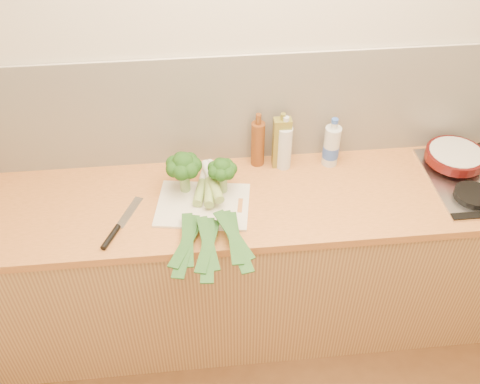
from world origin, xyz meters
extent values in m
plane|color=beige|center=(0.00, 1.50, 1.30)|extent=(3.50, 0.00, 3.50)
cube|color=silver|center=(0.00, 1.49, 1.17)|extent=(3.20, 0.02, 0.54)
cube|color=tan|center=(0.00, 1.20, 0.43)|extent=(3.20, 0.60, 0.86)
cube|color=#DE8841|center=(0.00, 1.20, 0.88)|extent=(3.20, 0.62, 0.04)
cylinder|color=black|center=(0.87, 1.08, 0.93)|extent=(0.17, 0.17, 0.03)
cylinder|color=black|center=(0.87, 1.32, 0.93)|extent=(0.17, 0.17, 0.03)
cube|color=white|center=(-0.32, 1.16, 0.91)|extent=(0.44, 0.35, 0.01)
cylinder|color=#82A460|center=(-0.39, 1.26, 0.96)|extent=(0.05, 0.05, 0.09)
sphere|color=#123D10|center=(-0.39, 1.26, 1.07)|extent=(0.10, 0.10, 0.10)
sphere|color=#123D10|center=(-0.35, 1.26, 1.05)|extent=(0.07, 0.07, 0.07)
sphere|color=#123D10|center=(-0.37, 1.30, 1.05)|extent=(0.07, 0.07, 0.07)
sphere|color=#123D10|center=(-0.40, 1.30, 1.05)|extent=(0.07, 0.07, 0.07)
sphere|color=#123D10|center=(-0.43, 1.28, 1.05)|extent=(0.07, 0.07, 0.07)
sphere|color=#123D10|center=(-0.43, 1.24, 1.05)|extent=(0.07, 0.07, 0.07)
sphere|color=#123D10|center=(-0.40, 1.22, 1.05)|extent=(0.07, 0.07, 0.07)
sphere|color=#123D10|center=(-0.37, 1.23, 1.05)|extent=(0.07, 0.07, 0.07)
cylinder|color=#82A460|center=(-0.23, 1.24, 0.95)|extent=(0.04, 0.04, 0.08)
sphere|color=#123D10|center=(-0.23, 1.24, 1.05)|extent=(0.08, 0.08, 0.08)
sphere|color=#123D10|center=(-0.19, 1.24, 1.03)|extent=(0.06, 0.06, 0.06)
sphere|color=#123D10|center=(-0.20, 1.27, 1.03)|extent=(0.06, 0.06, 0.06)
sphere|color=#123D10|center=(-0.24, 1.27, 1.03)|extent=(0.06, 0.06, 0.06)
sphere|color=#123D10|center=(-0.26, 1.25, 1.03)|extent=(0.06, 0.06, 0.06)
sphere|color=#123D10|center=(-0.26, 1.22, 1.03)|extent=(0.06, 0.06, 0.06)
sphere|color=#123D10|center=(-0.24, 1.20, 1.03)|extent=(0.06, 0.06, 0.06)
sphere|color=#123D10|center=(-0.20, 1.21, 1.03)|extent=(0.06, 0.06, 0.06)
cylinder|color=white|center=(-0.30, 1.33, 0.93)|extent=(0.06, 0.12, 0.04)
cylinder|color=#8CAA55|center=(-0.33, 1.21, 0.93)|extent=(0.07, 0.15, 0.04)
cube|color=#184419|center=(-0.39, 0.92, 0.93)|extent=(0.16, 0.29, 0.02)
cube|color=#184419|center=(-0.40, 0.90, 0.94)|extent=(0.12, 0.34, 0.01)
cube|color=#184419|center=(-0.39, 0.93, 0.94)|extent=(0.05, 0.28, 0.02)
cylinder|color=white|center=(-0.28, 1.33, 0.95)|extent=(0.05, 0.13, 0.04)
cylinder|color=#8CAA55|center=(-0.29, 1.19, 0.95)|extent=(0.05, 0.17, 0.04)
cube|color=#184419|center=(-0.31, 0.88, 0.95)|extent=(0.12, 0.30, 0.02)
cube|color=#184419|center=(-0.31, 0.86, 0.95)|extent=(0.08, 0.34, 0.01)
cube|color=#184419|center=(-0.31, 0.89, 0.96)|extent=(0.08, 0.28, 0.02)
cylinder|color=white|center=(-0.29, 1.31, 0.97)|extent=(0.06, 0.12, 0.04)
cylinder|color=#8CAA55|center=(-0.26, 1.18, 0.97)|extent=(0.07, 0.15, 0.04)
cube|color=#184419|center=(-0.21, 0.89, 0.97)|extent=(0.05, 0.30, 0.02)
cube|color=#184419|center=(-0.20, 0.87, 0.97)|extent=(0.11, 0.34, 0.01)
cube|color=#184419|center=(-0.21, 0.90, 0.97)|extent=(0.15, 0.28, 0.02)
cube|color=silver|center=(-0.64, 1.15, 0.90)|extent=(0.11, 0.20, 0.00)
cylinder|color=black|center=(-0.71, 1.00, 0.91)|extent=(0.08, 0.13, 0.02)
cylinder|color=#4B0E0C|center=(0.87, 1.32, 0.96)|extent=(0.27, 0.27, 0.04)
cylinder|color=beige|center=(0.87, 1.32, 0.98)|extent=(0.24, 0.24, 0.00)
cube|color=olive|center=(0.06, 1.41, 1.03)|extent=(0.08, 0.05, 0.26)
cylinder|color=olive|center=(0.06, 1.41, 1.17)|extent=(0.02, 0.02, 0.03)
cylinder|color=silver|center=(0.07, 1.40, 1.01)|extent=(0.07, 0.07, 0.22)
cylinder|color=silver|center=(0.07, 1.40, 1.15)|extent=(0.03, 0.03, 0.06)
cylinder|color=brown|center=(-0.05, 1.43, 1.01)|extent=(0.06, 0.06, 0.23)
cylinder|color=brown|center=(-0.05, 1.43, 1.15)|extent=(0.03, 0.03, 0.05)
cylinder|color=silver|center=(0.30, 1.40, 1.00)|extent=(0.08, 0.08, 0.20)
cylinder|color=silver|center=(0.30, 1.40, 1.12)|extent=(0.03, 0.03, 0.03)
cylinder|color=blue|center=(0.30, 1.40, 0.97)|extent=(0.08, 0.08, 0.06)
camera|label=1|loc=(-0.33, -0.55, 2.50)|focal=40.00mm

